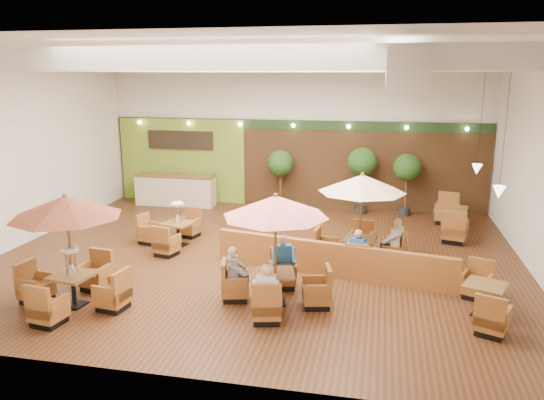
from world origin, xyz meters
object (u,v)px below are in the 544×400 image
(table_3, at_px, (171,230))
(booth_divider, at_px, (330,259))
(diner_1, at_px, (283,257))
(diner_3, at_px, (358,247))
(diner_4, at_px, (395,238))
(table_1, at_px, (275,229))
(table_4, at_px, (484,300))
(table_2, at_px, (361,202))
(service_counter, at_px, (176,190))
(diner_0, at_px, (266,287))
(table_5, at_px, (450,220))
(topiary_2, at_px, (407,170))
(diner_2, at_px, (235,268))
(topiary_0, at_px, (281,166))
(table_0, at_px, (68,230))
(topiary_1, at_px, (362,164))

(table_3, bearing_deg, booth_divider, -4.06)
(diner_1, bearing_deg, booth_divider, -154.67)
(diner_1, distance_m, diner_3, 2.00)
(table_3, bearing_deg, diner_4, 8.89)
(booth_divider, relative_size, diner_4, 7.33)
(table_1, relative_size, diner_3, 3.35)
(table_3, distance_m, table_4, 8.65)
(table_2, bearing_deg, service_counter, 151.64)
(table_4, distance_m, diner_0, 4.52)
(table_5, bearing_deg, diner_3, -107.52)
(topiary_2, height_order, diner_0, topiary_2)
(booth_divider, bearing_deg, table_2, 68.04)
(diner_4, bearing_deg, diner_2, 144.92)
(service_counter, bearing_deg, diner_1, -52.12)
(table_4, relative_size, topiary_0, 1.13)
(table_0, height_order, table_5, table_0)
(topiary_0, bearing_deg, topiary_2, 0.00)
(topiary_2, bearing_deg, table_0, -128.33)
(table_2, height_order, topiary_1, table_2)
(diner_3, relative_size, diner_4, 0.90)
(table_3, xyz_separation_m, diner_3, (5.45, -1.34, 0.30))
(table_5, distance_m, topiary_2, 2.59)
(service_counter, xyz_separation_m, diner_1, (5.47, -7.03, 0.18))
(table_3, height_order, topiary_0, topiary_0)
(booth_divider, bearing_deg, diner_0, -98.64)
(diner_3, bearing_deg, table_1, -114.89)
(diner_1, xyz_separation_m, diner_3, (1.67, 1.10, -0.02))
(topiary_1, xyz_separation_m, diner_2, (-2.38, -8.13, -1.03))
(topiary_1, bearing_deg, topiary_2, 0.00)
(service_counter, height_order, table_3, table_3)
(topiary_2, xyz_separation_m, diner_1, (-3.01, -7.23, -0.88))
(diner_0, bearing_deg, table_5, 52.53)
(table_4, height_order, diner_3, diner_3)
(table_3, xyz_separation_m, diner_2, (2.87, -3.33, 0.30))
(booth_divider, xyz_separation_m, diner_1, (-1.01, -0.97, 0.34))
(service_counter, relative_size, table_3, 1.22)
(table_0, xyz_separation_m, diner_4, (6.78, 3.90, -0.92))
(diner_0, bearing_deg, diner_3, 53.57)
(table_1, bearing_deg, diner_0, -103.34)
(topiary_0, distance_m, diner_0, 9.19)
(table_0, relative_size, topiary_0, 1.14)
(table_0, relative_size, table_2, 1.02)
(table_5, relative_size, diner_1, 3.61)
(topiary_1, height_order, diner_4, topiary_1)
(table_1, relative_size, table_5, 0.87)
(table_0, bearing_deg, diner_1, 32.24)
(diner_2, xyz_separation_m, diner_3, (2.57, 1.99, -0.01))
(table_2, relative_size, table_5, 0.84)
(diner_0, relative_size, diner_4, 0.94)
(topiary_0, bearing_deg, diner_3, -63.00)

